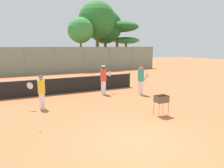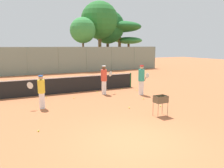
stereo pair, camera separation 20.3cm
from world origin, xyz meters
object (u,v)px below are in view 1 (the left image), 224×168
object	(u,v)px
player_white_outfit	(103,80)
ball_cart	(161,101)
player_yellow_shirt	(41,92)
parked_car	(69,64)
tennis_net	(68,85)
player_red_cap	(141,80)

from	to	relation	value
player_white_outfit	ball_cart	size ratio (longest dim) A/B	1.99
player_yellow_shirt	parked_car	distance (m)	19.04
tennis_net	parked_car	xyz separation A→B (m)	(4.24, 14.99, 0.10)
player_red_cap	player_yellow_shirt	world-z (taller)	player_red_cap
ball_cart	parked_car	world-z (taller)	parked_car
player_red_cap	player_yellow_shirt	size ratio (longest dim) A/B	1.13
parked_car	tennis_net	bearing A→B (deg)	-105.79
tennis_net	player_yellow_shirt	world-z (taller)	player_yellow_shirt
player_white_outfit	player_yellow_shirt	bearing A→B (deg)	-175.49
player_white_outfit	ball_cart	world-z (taller)	player_white_outfit
ball_cart	player_yellow_shirt	bearing A→B (deg)	142.48
player_red_cap	player_yellow_shirt	bearing A→B (deg)	-92.35
player_red_cap	ball_cart	size ratio (longest dim) A/B	2.03
ball_cart	tennis_net	bearing A→B (deg)	110.34
player_red_cap	ball_cart	distance (m)	4.20
tennis_net	player_red_cap	world-z (taller)	player_red_cap
tennis_net	player_yellow_shirt	xyz separation A→B (m)	(-2.13, -2.95, 0.30)
player_yellow_shirt	ball_cart	size ratio (longest dim) A/B	1.80
player_red_cap	player_yellow_shirt	xyz separation A→B (m)	(-6.07, -0.43, -0.11)
player_white_outfit	parked_car	world-z (taller)	player_white_outfit
tennis_net	player_red_cap	distance (m)	4.69
player_white_outfit	player_yellow_shirt	size ratio (longest dim) A/B	1.11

